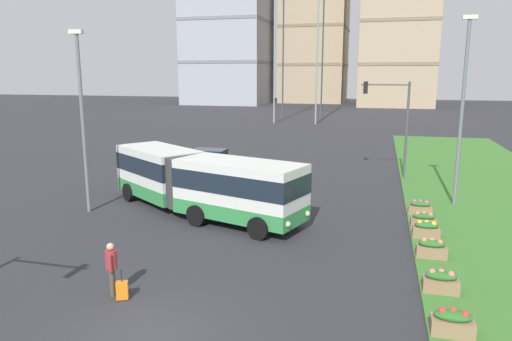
{
  "coord_description": "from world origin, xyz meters",
  "views": [
    {
      "loc": [
        5.67,
        -10.35,
        6.87
      ],
      "look_at": [
        -0.16,
        11.75,
        2.2
      ],
      "focal_mm": 32.96,
      "sensor_mm": 36.0,
      "label": 1
    }
  ],
  "objects_px": {
    "pedestrian_crossing": "(111,265)",
    "flower_planter_0": "(453,322)",
    "flower_planter_4": "(424,220)",
    "rolling_suitcase": "(122,290)",
    "traffic_light_far_right": "(393,114)",
    "streetlight_median": "(462,106)",
    "streetlight_left": "(82,115)",
    "flower_planter_1": "(441,281)",
    "flower_planter_5": "(420,208)",
    "articulated_bus": "(198,181)",
    "apartment_tower_west": "(228,2)",
    "car_grey_wagon": "(211,161)",
    "flower_planter_3": "(426,229)",
    "flower_planter_2": "(432,248)"
  },
  "relations": [
    {
      "from": "streetlight_left",
      "to": "flower_planter_1",
      "type": "bearing_deg",
      "value": -17.81
    },
    {
      "from": "flower_planter_3",
      "to": "apartment_tower_west",
      "type": "relative_size",
      "value": 0.02
    },
    {
      "from": "flower_planter_1",
      "to": "flower_planter_3",
      "type": "bearing_deg",
      "value": 90.0
    },
    {
      "from": "flower_planter_3",
      "to": "flower_planter_4",
      "type": "bearing_deg",
      "value": 90.0
    },
    {
      "from": "pedestrian_crossing",
      "to": "streetlight_median",
      "type": "xyz_separation_m",
      "value": [
        11.96,
        13.82,
        4.32
      ]
    },
    {
      "from": "articulated_bus",
      "to": "flower_planter_2",
      "type": "bearing_deg",
      "value": -17.43
    },
    {
      "from": "flower_planter_1",
      "to": "streetlight_left",
      "type": "distance_m",
      "value": 17.72
    },
    {
      "from": "flower_planter_0",
      "to": "apartment_tower_west",
      "type": "distance_m",
      "value": 106.59
    },
    {
      "from": "flower_planter_1",
      "to": "traffic_light_far_right",
      "type": "height_order",
      "value": "traffic_light_far_right"
    },
    {
      "from": "articulated_bus",
      "to": "flower_planter_1",
      "type": "distance_m",
      "value": 12.55
    },
    {
      "from": "pedestrian_crossing",
      "to": "flower_planter_0",
      "type": "distance_m",
      "value": 10.08
    },
    {
      "from": "traffic_light_far_right",
      "to": "streetlight_median",
      "type": "height_order",
      "value": "streetlight_median"
    },
    {
      "from": "rolling_suitcase",
      "to": "streetlight_left",
      "type": "height_order",
      "value": "streetlight_left"
    },
    {
      "from": "rolling_suitcase",
      "to": "flower_planter_4",
      "type": "bearing_deg",
      "value": 44.83
    },
    {
      "from": "flower_planter_4",
      "to": "rolling_suitcase",
      "type": "bearing_deg",
      "value": -135.17
    },
    {
      "from": "flower_planter_3",
      "to": "flower_planter_4",
      "type": "height_order",
      "value": "same"
    },
    {
      "from": "flower_planter_3",
      "to": "apartment_tower_west",
      "type": "bearing_deg",
      "value": 113.0
    },
    {
      "from": "pedestrian_crossing",
      "to": "flower_planter_5",
      "type": "distance_m",
      "value": 15.29
    },
    {
      "from": "car_grey_wagon",
      "to": "articulated_bus",
      "type": "bearing_deg",
      "value": -73.09
    },
    {
      "from": "rolling_suitcase",
      "to": "streetlight_median",
      "type": "bearing_deg",
      "value": 50.61
    },
    {
      "from": "flower_planter_0",
      "to": "car_grey_wagon",
      "type": "bearing_deg",
      "value": 125.81
    },
    {
      "from": "rolling_suitcase",
      "to": "traffic_light_far_right",
      "type": "distance_m",
      "value": 22.31
    },
    {
      "from": "rolling_suitcase",
      "to": "flower_planter_3",
      "type": "height_order",
      "value": "rolling_suitcase"
    },
    {
      "from": "articulated_bus",
      "to": "flower_planter_0",
      "type": "distance_m",
      "value": 14.05
    },
    {
      "from": "traffic_light_far_right",
      "to": "car_grey_wagon",
      "type": "bearing_deg",
      "value": -176.34
    },
    {
      "from": "rolling_suitcase",
      "to": "flower_planter_2",
      "type": "distance_m",
      "value": 11.3
    },
    {
      "from": "articulated_bus",
      "to": "flower_planter_1",
      "type": "height_order",
      "value": "articulated_bus"
    },
    {
      "from": "pedestrian_crossing",
      "to": "flower_planter_4",
      "type": "bearing_deg",
      "value": 42.92
    },
    {
      "from": "flower_planter_2",
      "to": "articulated_bus",
      "type": "bearing_deg",
      "value": 162.57
    },
    {
      "from": "flower_planter_2",
      "to": "apartment_tower_west",
      "type": "relative_size",
      "value": 0.02
    },
    {
      "from": "streetlight_median",
      "to": "rolling_suitcase",
      "type": "bearing_deg",
      "value": -129.39
    },
    {
      "from": "pedestrian_crossing",
      "to": "flower_planter_2",
      "type": "distance_m",
      "value": 11.59
    },
    {
      "from": "rolling_suitcase",
      "to": "flower_planter_5",
      "type": "bearing_deg",
      "value": 50.58
    },
    {
      "from": "car_grey_wagon",
      "to": "flower_planter_5",
      "type": "distance_m",
      "value": 15.92
    },
    {
      "from": "flower_planter_1",
      "to": "flower_planter_2",
      "type": "bearing_deg",
      "value": 90.0
    },
    {
      "from": "pedestrian_crossing",
      "to": "flower_planter_4",
      "type": "xyz_separation_m",
      "value": [
        10.06,
        9.36,
        -0.58
      ]
    },
    {
      "from": "flower_planter_3",
      "to": "articulated_bus",
      "type": "bearing_deg",
      "value": 174.27
    },
    {
      "from": "flower_planter_5",
      "to": "streetlight_median",
      "type": "distance_m",
      "value": 5.75
    },
    {
      "from": "flower_planter_5",
      "to": "streetlight_median",
      "type": "relative_size",
      "value": 0.11
    },
    {
      "from": "rolling_suitcase",
      "to": "flower_planter_1",
      "type": "height_order",
      "value": "rolling_suitcase"
    },
    {
      "from": "flower_planter_3",
      "to": "flower_planter_5",
      "type": "xyz_separation_m",
      "value": [
        0.0,
        3.47,
        0.0
      ]
    },
    {
      "from": "rolling_suitcase",
      "to": "flower_planter_2",
      "type": "bearing_deg",
      "value": 31.67
    },
    {
      "from": "rolling_suitcase",
      "to": "flower_planter_5",
      "type": "relative_size",
      "value": 0.88
    },
    {
      "from": "flower_planter_5",
      "to": "traffic_light_far_right",
      "type": "height_order",
      "value": "traffic_light_far_right"
    },
    {
      "from": "pedestrian_crossing",
      "to": "articulated_bus",
      "type": "bearing_deg",
      "value": 94.28
    },
    {
      "from": "flower_planter_4",
      "to": "streetlight_left",
      "type": "height_order",
      "value": "streetlight_left"
    },
    {
      "from": "articulated_bus",
      "to": "car_grey_wagon",
      "type": "relative_size",
      "value": 2.59
    },
    {
      "from": "articulated_bus",
      "to": "traffic_light_far_right",
      "type": "relative_size",
      "value": 1.79
    },
    {
      "from": "flower_planter_0",
      "to": "apartment_tower_west",
      "type": "relative_size",
      "value": 0.02
    },
    {
      "from": "flower_planter_1",
      "to": "flower_planter_2",
      "type": "xyz_separation_m",
      "value": [
        0.0,
        2.99,
        0.0
      ]
    }
  ]
}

